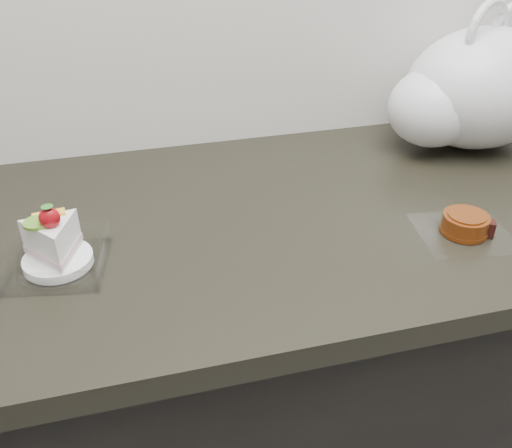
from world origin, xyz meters
The scene contains 4 objects.
counter centered at (0.00, 1.69, 0.45)m, with size 2.04×0.64×0.90m.
cake_tray centered at (-0.42, 1.62, 0.93)m, with size 0.16×0.16×0.11m.
mooncake_wrap centered at (0.21, 1.55, 0.91)m, with size 0.16×0.15×0.03m.
plastic_bag centered at (0.39, 1.85, 1.02)m, with size 0.41×0.33×0.30m.
Camera 1 is at (-0.31, 0.89, 1.40)m, focal length 40.00 mm.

